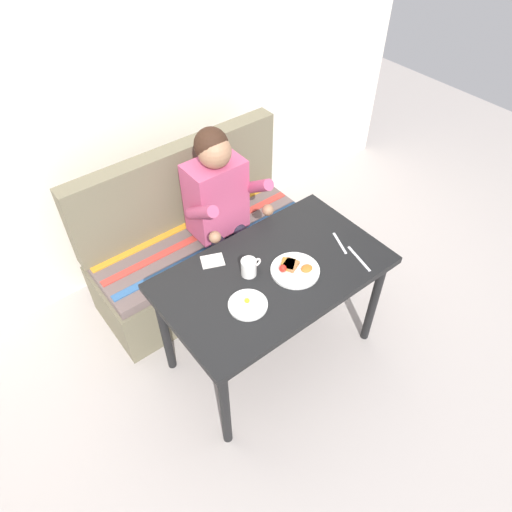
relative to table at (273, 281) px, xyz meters
name	(u,v)px	position (x,y,z in m)	size (l,w,h in m)	color
ground_plane	(271,350)	(0.00, 0.00, -0.65)	(8.00, 8.00, 0.00)	#ADA39E
back_wall	(137,79)	(0.00, 1.27, 0.65)	(4.40, 0.10, 2.60)	silver
table	(273,281)	(0.00, 0.00, 0.00)	(1.20, 0.70, 0.73)	black
couch	(199,246)	(0.00, 0.76, -0.32)	(1.44, 0.56, 1.00)	#6A634C
person	(223,205)	(0.10, 0.59, 0.09)	(0.45, 0.61, 1.21)	#B4466B
plate_breakfast	(294,269)	(0.08, -0.07, 0.10)	(0.25, 0.25, 0.05)	white
plate_eggs	(248,304)	(-0.25, -0.10, 0.09)	(0.19, 0.19, 0.04)	white
coffee_mug	(249,267)	(-0.11, 0.06, 0.13)	(0.12, 0.08, 0.09)	white
napkin	(213,261)	(-0.21, 0.25, 0.09)	(0.12, 0.09, 0.01)	silver
fork	(340,243)	(0.41, -0.07, 0.08)	(0.01, 0.17, 0.01)	silver
knife	(359,259)	(0.41, -0.21, 0.08)	(0.01, 0.20, 0.01)	silver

